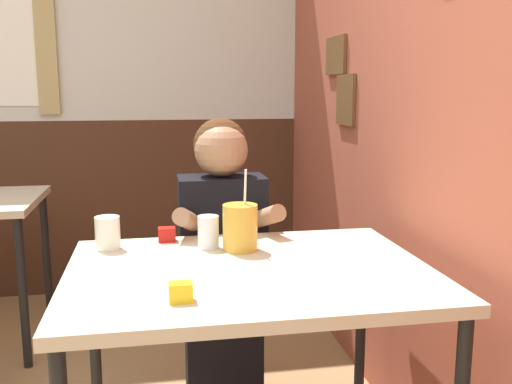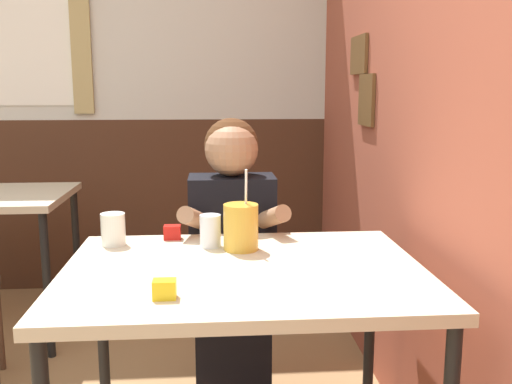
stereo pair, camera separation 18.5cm
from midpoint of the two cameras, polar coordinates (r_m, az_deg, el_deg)
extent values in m
cube|color=#9E4C38|center=(2.59, 9.13, 11.43)|extent=(0.06, 4.43, 2.70)
cube|color=brown|center=(2.90, 6.14, 13.43)|extent=(0.02, 0.28, 0.18)
cube|color=brown|center=(2.74, 7.04, 9.13)|extent=(0.02, 0.23, 0.24)
cube|color=#472819|center=(3.80, -17.84, -1.49)|extent=(5.67, 0.06, 1.10)
cube|color=tan|center=(3.71, -21.68, 13.56)|extent=(0.12, 0.02, 0.82)
cube|color=beige|center=(1.74, -3.74, -8.15)|extent=(1.09, 0.81, 0.04)
cylinder|color=black|center=(2.24, -18.18, -14.82)|extent=(0.04, 0.04, 0.72)
cylinder|color=black|center=(2.32, 8.13, -13.48)|extent=(0.04, 0.04, 0.72)
cylinder|color=black|center=(2.91, -24.02, -9.29)|extent=(0.04, 0.04, 0.72)
cylinder|color=black|center=(3.48, -21.68, -5.99)|extent=(0.04, 0.04, 0.72)
cube|color=black|center=(2.46, -5.52, -15.50)|extent=(0.31, 0.20, 0.45)
cube|color=black|center=(2.29, -5.73, -4.70)|extent=(0.34, 0.20, 0.50)
sphere|color=#472814|center=(2.25, -5.95, 4.66)|extent=(0.21, 0.21, 0.21)
sphere|color=#9E7051|center=(2.23, -5.89, 4.20)|extent=(0.21, 0.21, 0.21)
cylinder|color=#9E7051|center=(2.12, -9.14, -2.91)|extent=(0.14, 0.27, 0.15)
cylinder|color=#9E7051|center=(2.15, -1.85, -2.65)|extent=(0.14, 0.27, 0.15)
cylinder|color=gold|center=(1.90, -4.39, -3.59)|extent=(0.12, 0.12, 0.15)
cylinder|color=white|center=(1.88, -3.92, 0.21)|extent=(0.01, 0.04, 0.14)
cylinder|color=silver|center=(1.94, -7.53, -4.02)|extent=(0.07, 0.07, 0.11)
cylinder|color=silver|center=(2.00, -17.22, -3.96)|extent=(0.08, 0.08, 0.11)
cube|color=#B7140F|center=(2.05, -11.48, -4.22)|extent=(0.06, 0.04, 0.05)
cube|color=yellow|center=(1.49, -11.15, -9.86)|extent=(0.06, 0.04, 0.05)
camera|label=1|loc=(0.09, -92.86, -0.52)|focal=40.00mm
camera|label=2|loc=(0.09, 87.14, 0.52)|focal=40.00mm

